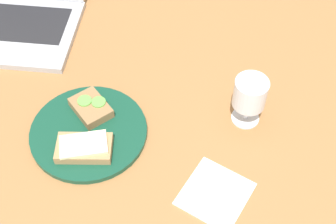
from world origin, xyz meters
TOP-DOWN VIEW (x-y plane):
  - wooden_table at (0.00, 0.00)cm, footprint 140.00×140.00cm
  - plate at (-11.71, -6.20)cm, footprint 25.72×25.72cm
  - sandwich_with_cheese at (-11.25, -11.58)cm, footprint 12.22×8.36cm
  - sandwich_with_cucumber at (-12.16, -0.77)cm, footprint 11.10×11.24cm
  - wine_glass at (22.50, 1.93)cm, footprint 7.23×7.23cm
  - laptop at (-37.43, 28.39)cm, footprint 30.72×30.52cm
  - napkin at (16.72, -18.15)cm, footprint 16.73×16.94cm

SIDE VIEW (x-z plane):
  - wooden_table at x=0.00cm, z-range 0.00..3.00cm
  - napkin at x=16.72cm, z-range 3.00..3.40cm
  - plate at x=-11.71cm, z-range 3.00..4.26cm
  - sandwich_with_cucumber at x=-12.16cm, z-range 4.14..6.78cm
  - sandwich_with_cheese at x=-11.25cm, z-range 4.19..6.88cm
  - laptop at x=-37.43cm, z-range -4.12..18.89cm
  - wine_glass at x=22.50cm, z-range 5.15..17.25cm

